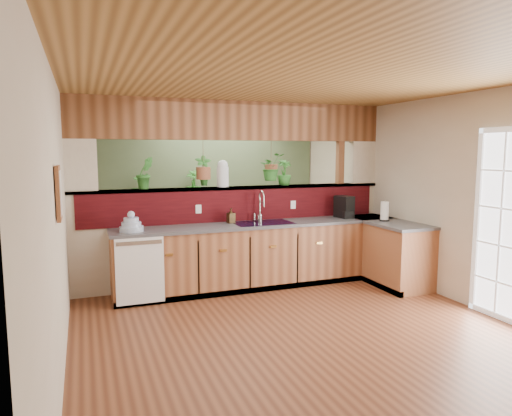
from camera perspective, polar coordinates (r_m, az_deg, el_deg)
name	(u,v)px	position (r m, az deg, el deg)	size (l,w,h in m)	color
ground	(273,309)	(5.63, 2.18, -12.54)	(4.60, 7.00, 0.01)	brown
ceiling	(274,89)	(5.36, 2.32, 14.67)	(4.60, 7.00, 0.01)	brown
wall_back	(201,183)	(8.66, -6.89, 3.09)	(4.60, 0.02, 2.60)	beige
wall_left	(61,211)	(4.92, -23.21, -0.39)	(0.02, 7.00, 2.60)	beige
wall_right	(431,196)	(6.59, 20.98, 1.45)	(0.02, 7.00, 2.60)	beige
pass_through_partition	(239,200)	(6.62, -2.11, 0.99)	(4.60, 0.21, 2.60)	beige
pass_through_ledge	(237,188)	(6.59, -2.36, 2.53)	(4.60, 0.21, 0.04)	brown
header_beam	(237,121)	(6.59, -2.41, 10.84)	(4.60, 0.15, 0.55)	brown
sage_backwall	(201,183)	(8.64, -6.86, 3.09)	(4.55, 0.02, 2.55)	#536847
countertop	(303,253)	(6.61, 5.95, -5.58)	(4.14, 1.52, 0.90)	brown
dishwasher	(140,270)	(5.76, -14.30, -7.58)	(0.58, 0.03, 0.82)	white
navy_sink	(263,228)	(6.40, 0.86, -2.56)	(0.82, 0.50, 0.18)	black
french_door	(512,229)	(5.70, 29.36, -2.32)	(0.06, 1.02, 2.16)	white
framed_print	(59,193)	(4.10, -23.41, 1.74)	(0.04, 0.35, 0.45)	brown
faucet	(261,205)	(6.51, 0.60, 0.42)	(0.19, 0.19, 0.44)	#B7B7B2
dish_stack	(131,225)	(5.89, -15.32, -2.08)	(0.30, 0.30, 0.26)	#A2B2D1
soap_dispenser	(231,215)	(6.36, -3.16, -0.94)	(0.10, 0.10, 0.21)	#332412
coffee_maker	(344,208)	(6.98, 11.00, 0.03)	(0.18, 0.30, 0.33)	black
paper_towel	(385,212)	(6.81, 15.78, -0.43)	(0.14, 0.14, 0.30)	black
glass_jar	(223,174)	(6.51, -4.19, 4.32)	(0.17, 0.17, 0.38)	silver
ledge_plant_left	(145,173)	(6.29, -13.72, 4.27)	(0.24, 0.19, 0.43)	#296924
ledge_plant_right	(284,173)	(6.85, 3.55, 4.44)	(0.21, 0.21, 0.38)	#296924
hanging_plant_a	(203,161)	(6.43, -6.61, 5.90)	(0.25, 0.20, 0.56)	brown
hanging_plant_b	(271,155)	(6.76, 1.91, 6.62)	(0.43, 0.40, 0.52)	brown
shelving_console	(166,230)	(8.36, -11.24, -2.65)	(1.67, 0.45, 1.12)	black
shelf_plant_a	(140,187)	(8.21, -14.26, 2.56)	(0.23, 0.16, 0.44)	#296924
shelf_plant_b	(194,184)	(8.37, -7.78, 3.00)	(0.28, 0.28, 0.50)	#296924
floor_plant	(271,237)	(8.03, 1.94, -3.69)	(0.71, 0.61, 0.79)	#296924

